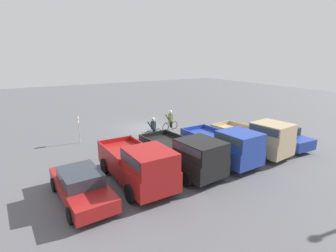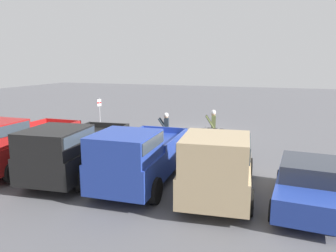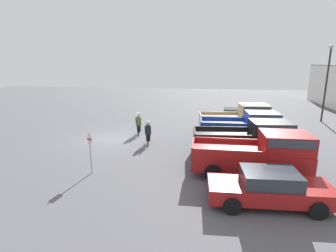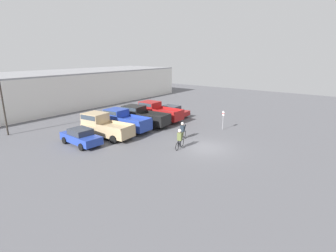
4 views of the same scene
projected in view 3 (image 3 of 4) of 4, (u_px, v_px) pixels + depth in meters
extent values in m
plane|color=#56565B|center=(111.00, 139.00, 19.48)|extent=(80.00, 80.00, 0.00)
cube|color=#233D9E|center=(234.00, 118.00, 23.77)|extent=(1.98, 4.38, 0.70)
cube|color=#2D333D|center=(235.00, 111.00, 23.62)|extent=(1.68, 2.01, 0.53)
cylinder|color=black|center=(249.00, 120.00, 24.40)|extent=(0.21, 0.65, 0.64)
cylinder|color=black|center=(251.00, 124.00, 22.72)|extent=(0.21, 0.65, 0.64)
cylinder|color=black|center=(219.00, 119.00, 24.95)|extent=(0.21, 0.65, 0.64)
cylinder|color=black|center=(218.00, 123.00, 23.27)|extent=(0.21, 0.65, 0.64)
cube|color=tan|center=(233.00, 123.00, 21.09)|extent=(2.61, 5.50, 0.93)
cube|color=tan|center=(254.00, 111.00, 20.78)|extent=(2.11, 2.31, 1.03)
cube|color=#333D47|center=(254.00, 108.00, 20.73)|extent=(2.16, 2.15, 0.45)
cube|color=tan|center=(218.00, 113.00, 21.96)|extent=(0.41, 3.18, 0.25)
cube|color=tan|center=(222.00, 118.00, 20.04)|extent=(0.41, 3.18, 0.25)
cube|color=tan|center=(200.00, 115.00, 21.08)|extent=(2.06, 0.29, 0.25)
cylinder|color=black|center=(250.00, 125.00, 22.11)|extent=(0.30, 0.80, 0.78)
cylinder|color=black|center=(257.00, 131.00, 20.10)|extent=(0.30, 0.80, 0.78)
cylinder|color=black|center=(211.00, 125.00, 22.27)|extent=(0.30, 0.80, 0.78)
cylinder|color=black|center=(213.00, 131.00, 20.26)|extent=(0.30, 0.80, 0.78)
cube|color=#233D9E|center=(238.00, 130.00, 18.36)|extent=(2.30, 5.33, 0.99)
cube|color=#233D9E|center=(262.00, 118.00, 17.98)|extent=(2.00, 2.18, 0.84)
cube|color=#333D47|center=(262.00, 116.00, 17.94)|extent=(2.05, 2.02, 0.37)
cube|color=#233D9E|center=(222.00, 119.00, 19.29)|extent=(0.22, 3.14, 0.25)
cube|color=#233D9E|center=(225.00, 125.00, 17.37)|extent=(0.22, 3.14, 0.25)
cube|color=#233D9E|center=(201.00, 121.00, 18.49)|extent=(2.07, 0.17, 0.25)
cylinder|color=black|center=(258.00, 133.00, 19.30)|extent=(0.26, 0.87, 0.86)
cylinder|color=black|center=(265.00, 142.00, 17.30)|extent=(0.26, 0.87, 0.86)
cylinder|color=black|center=(213.00, 132.00, 19.64)|extent=(0.26, 0.87, 0.86)
cylinder|color=black|center=(215.00, 140.00, 17.64)|extent=(0.26, 0.87, 0.86)
cube|color=black|center=(241.00, 142.00, 15.70)|extent=(2.60, 5.77, 0.94)
cube|color=black|center=(271.00, 128.00, 15.39)|extent=(2.11, 2.41, 0.84)
cube|color=#333D47|center=(271.00, 125.00, 15.35)|extent=(2.16, 2.24, 0.37)
cube|color=black|center=(220.00, 128.00, 16.59)|extent=(0.40, 3.35, 0.25)
cube|color=black|center=(225.00, 137.00, 14.65)|extent=(0.40, 3.35, 0.25)
cube|color=black|center=(195.00, 132.00, 15.72)|extent=(2.08, 0.28, 0.25)
cylinder|color=black|center=(264.00, 144.00, 16.71)|extent=(0.30, 0.86, 0.84)
cylinder|color=black|center=(275.00, 156.00, 14.69)|extent=(0.30, 0.86, 0.84)
cylinder|color=black|center=(210.00, 144.00, 16.91)|extent=(0.30, 0.86, 0.84)
cylinder|color=black|center=(213.00, 154.00, 14.89)|extent=(0.30, 0.86, 0.84)
cube|color=maroon|center=(248.00, 159.00, 13.00)|extent=(2.16, 5.61, 0.96)
cube|color=maroon|center=(286.00, 142.00, 12.55)|extent=(1.95, 2.26, 0.88)
cube|color=#333D47|center=(286.00, 138.00, 12.51)|extent=(2.01, 2.08, 0.39)
cube|color=maroon|center=(225.00, 140.00, 13.97)|extent=(0.13, 3.35, 0.25)
cube|color=maroon|center=(228.00, 153.00, 12.04)|extent=(0.13, 3.35, 0.25)
cube|color=maroon|center=(193.00, 145.00, 13.23)|extent=(2.08, 0.11, 0.25)
cylinder|color=black|center=(278.00, 161.00, 13.86)|extent=(0.23, 0.87, 0.87)
cylinder|color=black|center=(290.00, 178.00, 11.86)|extent=(0.23, 0.87, 0.87)
cylinder|color=black|center=(212.00, 158.00, 14.34)|extent=(0.23, 0.87, 0.87)
cylinder|color=black|center=(213.00, 173.00, 12.33)|extent=(0.23, 0.87, 0.87)
cube|color=maroon|center=(269.00, 191.00, 10.31)|extent=(2.03, 4.83, 0.60)
cube|color=#2D333D|center=(270.00, 177.00, 10.18)|extent=(1.71, 2.22, 0.54)
cylinder|color=black|center=(299.00, 188.00, 11.08)|extent=(0.22, 0.68, 0.67)
cylinder|color=black|center=(319.00, 211.00, 9.36)|extent=(0.22, 0.68, 0.67)
cylinder|color=black|center=(227.00, 185.00, 11.38)|extent=(0.22, 0.68, 0.67)
cylinder|color=black|center=(232.00, 206.00, 9.65)|extent=(0.22, 0.68, 0.67)
torus|color=black|center=(148.00, 142.00, 17.61)|extent=(0.69, 0.18, 0.70)
torus|color=black|center=(148.00, 138.00, 18.61)|extent=(0.69, 0.18, 0.70)
cylinder|color=black|center=(148.00, 137.00, 18.07)|extent=(0.53, 0.14, 0.37)
cylinder|color=black|center=(148.00, 135.00, 18.02)|extent=(0.56, 0.14, 0.04)
cylinder|color=black|center=(148.00, 137.00, 18.24)|extent=(0.04, 0.04, 0.34)
cylinder|color=black|center=(148.00, 136.00, 17.64)|extent=(0.11, 0.46, 0.02)
cylinder|color=black|center=(149.00, 137.00, 18.18)|extent=(0.14, 0.14, 0.52)
cylinder|color=black|center=(147.00, 137.00, 18.17)|extent=(0.14, 0.14, 0.52)
cube|color=#1E2833|center=(148.00, 130.00, 17.99)|extent=(0.30, 0.40, 0.64)
cylinder|color=#1E2833|center=(150.00, 130.00, 17.80)|extent=(0.52, 0.19, 0.69)
cylinder|color=#1E2833|center=(145.00, 130.00, 17.78)|extent=(0.52, 0.19, 0.69)
sphere|color=tan|center=(148.00, 123.00, 17.86)|extent=(0.25, 0.25, 0.25)
sphere|color=silver|center=(148.00, 122.00, 17.85)|extent=(0.27, 0.27, 0.27)
torus|color=black|center=(138.00, 132.00, 20.08)|extent=(0.72, 0.19, 0.72)
torus|color=black|center=(139.00, 129.00, 21.09)|extent=(0.72, 0.19, 0.72)
cylinder|color=black|center=(139.00, 128.00, 20.54)|extent=(0.54, 0.14, 0.38)
cylinder|color=black|center=(139.00, 126.00, 20.49)|extent=(0.57, 0.15, 0.04)
cylinder|color=black|center=(139.00, 128.00, 20.72)|extent=(0.04, 0.04, 0.35)
cylinder|color=black|center=(138.00, 126.00, 20.11)|extent=(0.11, 0.46, 0.02)
cylinder|color=black|center=(140.00, 128.00, 20.65)|extent=(0.14, 0.14, 0.54)
cylinder|color=black|center=(138.00, 128.00, 20.65)|extent=(0.14, 0.14, 0.54)
cube|color=#5B6638|center=(139.00, 121.00, 20.46)|extent=(0.30, 0.40, 0.69)
cylinder|color=#5B6638|center=(141.00, 121.00, 20.26)|extent=(0.52, 0.19, 0.74)
cylinder|color=#5B6638|center=(136.00, 121.00, 20.25)|extent=(0.52, 0.19, 0.74)
sphere|color=tan|center=(138.00, 115.00, 20.32)|extent=(0.26, 0.26, 0.26)
sphere|color=silver|center=(138.00, 114.00, 20.30)|extent=(0.29, 0.29, 0.29)
cylinder|color=#9E9EA3|center=(90.00, 153.00, 13.15)|extent=(0.06, 0.06, 2.13)
cube|color=white|center=(89.00, 139.00, 12.98)|extent=(0.13, 0.28, 0.45)
cube|color=red|center=(89.00, 139.00, 12.98)|extent=(0.14, 0.29, 0.10)
cylinder|color=#2D2823|center=(326.00, 86.00, 24.49)|extent=(0.16, 0.16, 6.79)
sphere|color=#B2B2A8|center=(331.00, 47.00, 23.66)|extent=(0.36, 0.36, 0.36)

